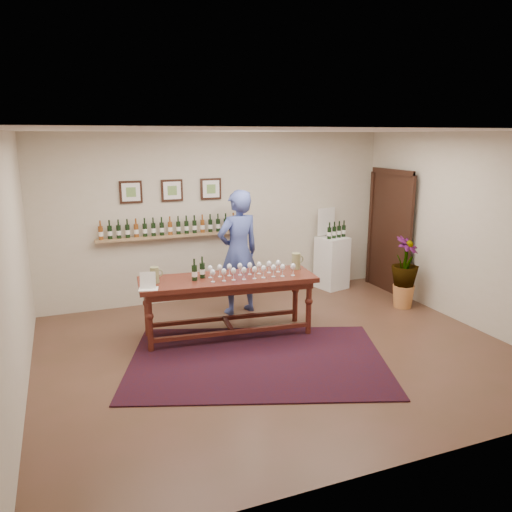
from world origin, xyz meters
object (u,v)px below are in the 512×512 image
object	(u,v)px
display_pedestal	(332,263)
person	(238,252)
tasting_table	(228,286)
potted_plant	(405,272)

from	to	relation	value
display_pedestal	person	bearing A→B (deg)	-163.12
tasting_table	display_pedestal	bearing A→B (deg)	36.24
tasting_table	display_pedestal	xyz separation A→B (m)	(2.48, 1.47, -0.25)
tasting_table	person	world-z (taller)	person
tasting_table	potted_plant	bearing A→B (deg)	7.42
tasting_table	potted_plant	size ratio (longest dim) A/B	2.45
tasting_table	display_pedestal	world-z (taller)	display_pedestal
potted_plant	person	xyz separation A→B (m)	(-2.58, 0.76, 0.39)
display_pedestal	potted_plant	world-z (taller)	potted_plant
potted_plant	person	world-z (taller)	person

